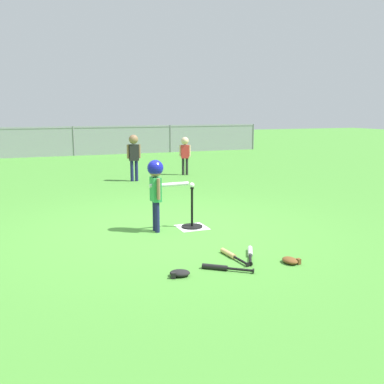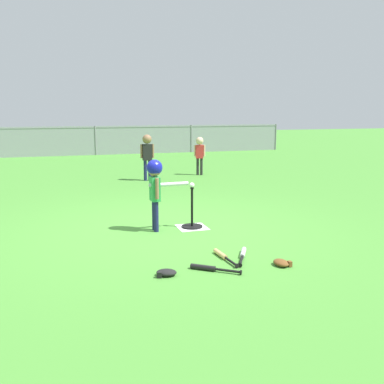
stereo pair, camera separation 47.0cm
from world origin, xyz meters
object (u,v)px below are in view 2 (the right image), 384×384
(fielder_deep_center, at_px, (147,151))
(spare_bat_silver, at_px, (243,254))
(batter_child, at_px, (155,181))
(glove_by_plate, at_px, (166,273))
(baseball_on_tee, at_px, (192,185))
(fielder_near_left, at_px, (200,151))
(glove_near_bats, at_px, (282,263))
(batting_tee, at_px, (192,221))
(spare_bat_black, at_px, (208,268))
(spare_bat_wood, at_px, (223,256))

(fielder_deep_center, distance_m, spare_bat_silver, 6.20)
(batter_child, xyz_separation_m, glove_by_plate, (-0.30, -1.79, -0.72))
(baseball_on_tee, relative_size, fielder_near_left, 0.07)
(baseball_on_tee, bearing_deg, glove_near_bats, -75.81)
(fielder_deep_center, xyz_separation_m, glove_by_plate, (-1.14, -6.48, -0.72))
(spare_bat_silver, bearing_deg, glove_near_bats, -54.52)
(batting_tee, height_order, baseball_on_tee, baseball_on_tee)
(batter_child, height_order, spare_bat_black, batter_child)
(fielder_near_left, relative_size, spare_bat_silver, 1.87)
(spare_bat_black, height_order, glove_near_bats, glove_near_bats)
(fielder_near_left, bearing_deg, glove_near_bats, -100.86)
(spare_bat_wood, bearing_deg, batter_child, 108.96)
(spare_bat_wood, xyz_separation_m, glove_by_plate, (-0.79, -0.35, 0.01))
(batting_tee, relative_size, baseball_on_tee, 8.37)
(batter_child, distance_m, spare_bat_wood, 1.69)
(baseball_on_tee, bearing_deg, fielder_deep_center, 86.58)
(batting_tee, xyz_separation_m, fielder_near_left, (1.85, 5.19, 0.58))
(batter_child, height_order, glove_near_bats, batter_child)
(spare_bat_silver, xyz_separation_m, spare_bat_black, (-0.56, -0.32, -0.00))
(spare_bat_silver, xyz_separation_m, glove_near_bats, (0.30, -0.42, 0.01))
(batter_child, xyz_separation_m, fielder_deep_center, (0.84, 4.68, -0.00))
(baseball_on_tee, xyz_separation_m, fielder_near_left, (1.85, 5.19, 0.02))
(spare_bat_wood, relative_size, spare_bat_black, 1.19)
(baseball_on_tee, distance_m, fielder_deep_center, 4.67)
(baseball_on_tee, relative_size, spare_bat_silver, 0.13)
(baseball_on_tee, distance_m, spare_bat_wood, 1.59)
(fielder_near_left, height_order, spare_bat_black, fielder_near_left)
(spare_bat_silver, relative_size, spare_bat_wood, 0.94)
(fielder_near_left, height_order, glove_by_plate, fielder_near_left)
(glove_near_bats, bearing_deg, glove_by_plate, 175.89)
(batting_tee, distance_m, fielder_near_left, 5.54)
(baseball_on_tee, height_order, glove_by_plate, baseball_on_tee)
(batting_tee, xyz_separation_m, glove_near_bats, (0.48, -1.91, -0.06))
(spare_bat_silver, bearing_deg, spare_bat_black, -150.22)
(batting_tee, distance_m, baseball_on_tee, 0.56)
(spare_bat_black, distance_m, glove_by_plate, 0.49)
(baseball_on_tee, relative_size, batter_child, 0.07)
(spare_bat_silver, bearing_deg, glove_by_plate, -162.77)
(spare_bat_black, xyz_separation_m, glove_near_bats, (0.86, -0.10, 0.01))
(baseball_on_tee, xyz_separation_m, spare_bat_silver, (0.18, -1.49, -0.63))
(fielder_near_left, bearing_deg, spare_bat_silver, -103.97)
(baseball_on_tee, relative_size, glove_near_bats, 0.32)
(baseball_on_tee, bearing_deg, batting_tee, 0.00)
(batting_tee, bearing_deg, glove_near_bats, -75.81)
(spare_bat_silver, bearing_deg, batting_tee, 97.01)
(fielder_deep_center, xyz_separation_m, spare_bat_wood, (-0.35, -6.12, -0.72))
(batter_child, bearing_deg, fielder_deep_center, 79.80)
(spare_bat_wood, xyz_separation_m, glove_near_bats, (0.55, -0.45, 0.01))
(fielder_deep_center, distance_m, glove_near_bats, 6.62)
(baseball_on_tee, height_order, spare_bat_silver, baseball_on_tee)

